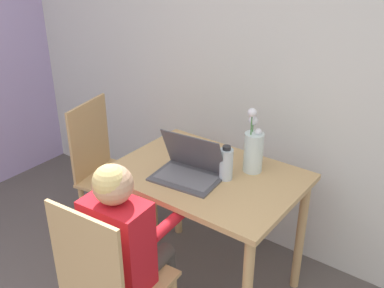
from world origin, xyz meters
TOP-DOWN VIEW (x-y plane):
  - wall_back at (0.00, 2.23)m, footprint 6.40×0.05m
  - dining_table at (-0.17, 1.62)m, footprint 0.97×0.69m
  - chair_occupied at (-0.21, 0.93)m, footprint 0.43×0.43m
  - chair_spare at (-0.98, 1.65)m, footprint 0.47×0.47m
  - person_seated at (-0.22, 1.05)m, footprint 0.33×0.44m
  - laptop at (-0.23, 1.54)m, footprint 0.36×0.28m
  - flower_vase at (-0.01, 1.79)m, footprint 0.10×0.10m
  - water_bottle at (-0.07, 1.63)m, footprint 0.07×0.07m

SIDE VIEW (x-z plane):
  - chair_occupied at x=-0.21m, z-range 0.01..0.95m
  - chair_spare at x=-0.98m, z-range 0.01..0.95m
  - dining_table at x=-0.17m, z-range 0.26..1.01m
  - person_seated at x=-0.22m, z-range 0.13..1.19m
  - laptop at x=-0.23m, z-range 0.69..0.92m
  - water_bottle at x=-0.07m, z-range 0.75..0.93m
  - flower_vase at x=-0.01m, z-range 0.70..1.06m
  - wall_back at x=0.00m, z-range 0.00..2.50m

